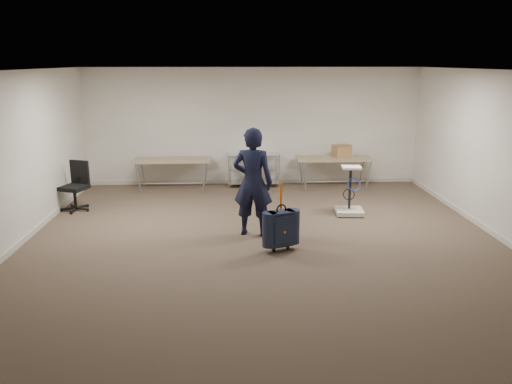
{
  "coord_description": "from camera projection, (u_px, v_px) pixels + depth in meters",
  "views": [
    {
      "loc": [
        -0.5,
        -7.51,
        2.94
      ],
      "look_at": [
        -0.13,
        0.3,
        0.88
      ],
      "focal_mm": 35.0,
      "sensor_mm": 36.0,
      "label": 1
    }
  ],
  "objects": [
    {
      "name": "ground",
      "position": [
        265.0,
        249.0,
        8.02
      ],
      "size": [
        9.0,
        9.0,
        0.0
      ],
      "primitive_type": "plane",
      "color": "#4B3A2D",
      "rests_on": "ground"
    },
    {
      "name": "room_shell",
      "position": [
        260.0,
        220.0,
        9.34
      ],
      "size": [
        8.0,
        9.0,
        9.0
      ],
      "color": "beige",
      "rests_on": "ground"
    },
    {
      "name": "folding_table_left",
      "position": [
        172.0,
        161.0,
        11.58
      ],
      "size": [
        1.8,
        0.75,
        0.73
      ],
      "color": "#8F7558",
      "rests_on": "ground"
    },
    {
      "name": "folding_table_right",
      "position": [
        334.0,
        160.0,
        11.75
      ],
      "size": [
        1.8,
        0.75,
        0.73
      ],
      "color": "#8F7558",
      "rests_on": "ground"
    },
    {
      "name": "wire_shelf",
      "position": [
        254.0,
        168.0,
        11.97
      ],
      "size": [
        1.22,
        0.47,
        0.8
      ],
      "color": "silver",
      "rests_on": "ground"
    },
    {
      "name": "person",
      "position": [
        253.0,
        182.0,
        8.48
      ],
      "size": [
        0.77,
        0.59,
        1.88
      ],
      "primitive_type": "imported",
      "rotation": [
        0.0,
        0.0,
        2.91
      ],
      "color": "black",
      "rests_on": "ground"
    },
    {
      "name": "suitcase",
      "position": [
        281.0,
        228.0,
        7.87
      ],
      "size": [
        0.46,
        0.36,
        1.11
      ],
      "color": "black",
      "rests_on": "ground"
    },
    {
      "name": "office_chair",
      "position": [
        76.0,
        195.0,
        10.1
      ],
      "size": [
        0.6,
        0.61,
        0.99
      ],
      "color": "black",
      "rests_on": "ground"
    },
    {
      "name": "equipment_cart",
      "position": [
        350.0,
        202.0,
        9.8
      ],
      "size": [
        0.57,
        0.57,
        0.97
      ],
      "color": "beige",
      "rests_on": "ground"
    },
    {
      "name": "cardboard_box",
      "position": [
        342.0,
        151.0,
        11.77
      ],
      "size": [
        0.47,
        0.41,
        0.29
      ],
      "primitive_type": "cube",
      "rotation": [
        0.0,
        0.0,
        0.34
      ],
      "color": "#A06F4A",
      "rests_on": "folding_table_right"
    }
  ]
}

